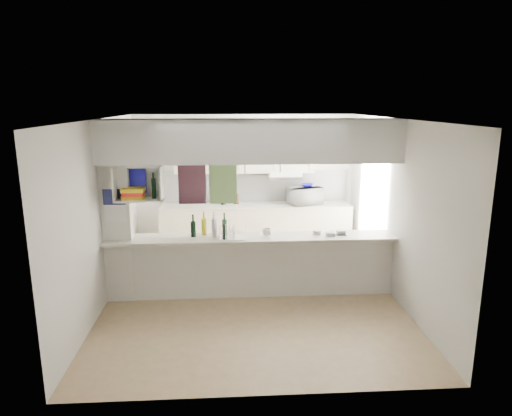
{
  "coord_description": "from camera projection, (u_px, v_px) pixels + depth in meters",
  "views": [
    {
      "loc": [
        -0.33,
        -6.35,
        2.83
      ],
      "look_at": [
        0.1,
        0.5,
        1.23
      ],
      "focal_mm": 32.0,
      "sensor_mm": 36.0,
      "label": 1
    }
  ],
  "objects": [
    {
      "name": "wine_bottles",
      "position": [
        209.0,
        227.0,
        6.63
      ],
      "size": [
        0.52,
        0.15,
        0.36
      ],
      "color": "black",
      "rests_on": "breakfast_bar"
    },
    {
      "name": "wall_right",
      "position": [
        394.0,
        209.0,
        6.67
      ],
      "size": [
        0.0,
        4.8,
        4.8
      ],
      "primitive_type": "plane",
      "rotation": [
        1.57,
        0.0,
        -1.57
      ],
      "color": "silver",
      "rests_on": "floor"
    },
    {
      "name": "plastic_tubs",
      "position": [
        328.0,
        233.0,
        6.71
      ],
      "size": [
        0.49,
        0.21,
        0.06
      ],
      "color": "silver",
      "rests_on": "breakfast_bar"
    },
    {
      "name": "dish_rack",
      "position": [
        232.0,
        232.0,
        6.54
      ],
      "size": [
        0.39,
        0.3,
        0.21
      ],
      "rotation": [
        0.0,
        0.0,
        0.0
      ],
      "color": "silver",
      "rests_on": "breakfast_bar"
    },
    {
      "name": "wall_left",
      "position": [
        102.0,
        213.0,
        6.41
      ],
      "size": [
        0.0,
        4.8,
        4.8
      ],
      "primitive_type": "plane",
      "rotation": [
        1.57,
        0.0,
        1.57
      ],
      "color": "silver",
      "rests_on": "floor"
    },
    {
      "name": "wall_back",
      "position": [
        245.0,
        182.0,
        8.87
      ],
      "size": [
        4.2,
        0.0,
        4.2
      ],
      "primitive_type": "plane",
      "rotation": [
        1.57,
        0.0,
        0.0
      ],
      "color": "silver",
      "rests_on": "floor"
    },
    {
      "name": "utensil_jar",
      "position": [
        223.0,
        201.0,
        8.67
      ],
      "size": [
        0.1,
        0.1,
        0.15
      ],
      "primitive_type": "cylinder",
      "color": "black",
      "rests_on": "bench_top"
    },
    {
      "name": "knife_block",
      "position": [
        236.0,
        199.0,
        8.71
      ],
      "size": [
        0.1,
        0.08,
        0.18
      ],
      "primitive_type": "cube",
      "rotation": [
        0.0,
        0.0,
        -0.08
      ],
      "color": "brown",
      "rests_on": "bench_top"
    },
    {
      "name": "ceiling",
      "position": [
        251.0,
        119.0,
        6.24
      ],
      "size": [
        4.8,
        4.8,
        0.0
      ],
      "primitive_type": "plane",
      "color": "white",
      "rests_on": "wall_back"
    },
    {
      "name": "servery_partition",
      "position": [
        239.0,
        187.0,
        6.44
      ],
      "size": [
        4.2,
        0.5,
        2.6
      ],
      "color": "silver",
      "rests_on": "floor"
    },
    {
      "name": "cup",
      "position": [
        267.0,
        232.0,
        6.59
      ],
      "size": [
        0.18,
        0.18,
        0.11
      ],
      "primitive_type": "imported",
      "rotation": [
        0.0,
        0.0,
        -0.42
      ],
      "color": "white",
      "rests_on": "dish_rack"
    },
    {
      "name": "cubby_shelf",
      "position": [
        138.0,
        185.0,
        6.29
      ],
      "size": [
        0.65,
        0.35,
        0.5
      ],
      "color": "white",
      "rests_on": "bulkhead"
    },
    {
      "name": "bowl",
      "position": [
        307.0,
        185.0,
        8.66
      ],
      "size": [
        0.23,
        0.23,
        0.06
      ],
      "primitive_type": "imported",
      "color": "#0C0A78",
      "rests_on": "microwave"
    },
    {
      "name": "microwave",
      "position": [
        305.0,
        195.0,
        8.69
      ],
      "size": [
        0.69,
        0.57,
        0.33
      ],
      "primitive_type": "imported",
      "rotation": [
        0.0,
        0.0,
        3.45
      ],
      "color": "white",
      "rests_on": "bench_top"
    },
    {
      "name": "floor",
      "position": [
        251.0,
        295.0,
        6.83
      ],
      "size": [
        4.8,
        4.8,
        0.0
      ],
      "primitive_type": "plane",
      "color": "#927955",
      "rests_on": "ground"
    },
    {
      "name": "kitchen_run",
      "position": [
        254.0,
        209.0,
        8.73
      ],
      "size": [
        3.6,
        0.63,
        2.24
      ],
      "color": "beige",
      "rests_on": "floor"
    }
  ]
}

